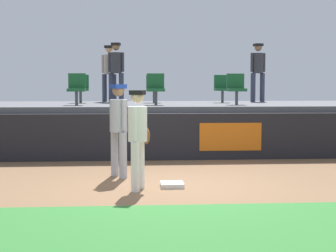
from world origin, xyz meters
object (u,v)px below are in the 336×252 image
(seat_front_right, at_px, (236,87))
(seat_back_right, at_px, (222,87))
(player_runner_visitor, at_px, (119,124))
(seat_back_left, at_px, (81,87))
(first_base, at_px, (172,185))
(seat_front_left, at_px, (77,87))
(seat_back_center, at_px, (154,87))
(spectator_capped, at_px, (116,68))
(player_fielder_home, at_px, (138,133))
(spectator_casual, at_px, (258,68))
(seat_front_center, at_px, (156,87))
(spectator_hooded, at_px, (109,69))

(seat_front_right, bearing_deg, seat_back_right, 92.00)
(player_runner_visitor, relative_size, seat_back_left, 2.15)
(first_base, relative_size, player_runner_visitor, 0.22)
(seat_back_left, relative_size, seat_front_left, 1.00)
(seat_back_center, relative_size, spectator_capped, 0.46)
(player_fielder_home, xyz_separation_m, spectator_casual, (3.97, 7.79, 1.36))
(player_runner_visitor, xyz_separation_m, seat_front_right, (3.07, 3.76, 0.69))
(player_runner_visitor, relative_size, seat_front_center, 2.15)
(seat_back_right, distance_m, seat_front_right, 1.80)
(spectator_capped, bearing_deg, seat_back_left, 44.18)
(spectator_hooded, bearing_deg, seat_back_left, 67.37)
(first_base, xyz_separation_m, seat_back_center, (-0.01, 6.63, 1.70))
(player_fielder_home, bearing_deg, seat_back_right, 176.98)
(spectator_casual, bearing_deg, player_fielder_home, 49.20)
(seat_back_center, bearing_deg, seat_back_right, -0.00)
(seat_front_left, distance_m, spectator_hooded, 2.98)
(seat_front_left, distance_m, spectator_casual, 6.18)
(seat_back_center, bearing_deg, spectator_capped, 152.00)
(spectator_casual, bearing_deg, seat_back_right, 21.31)
(player_fielder_home, relative_size, seat_front_right, 2.03)
(player_fielder_home, relative_size, seat_back_left, 2.03)
(seat_back_right, relative_size, spectator_hooded, 0.47)
(seat_back_right, bearing_deg, spectator_casual, 35.10)
(seat_back_left, bearing_deg, seat_front_left, -87.92)
(player_runner_visitor, bearing_deg, spectator_hooded, 152.33)
(seat_front_right, height_order, seat_back_center, same)
(seat_back_right, bearing_deg, seat_front_right, -88.00)
(player_runner_visitor, xyz_separation_m, spectator_casual, (4.33, 6.49, 1.30))
(spectator_hooded, bearing_deg, seat_front_center, 130.63)
(player_runner_visitor, xyz_separation_m, seat_back_right, (3.01, 5.56, 0.69))
(seat_front_right, distance_m, spectator_capped, 4.11)
(player_runner_visitor, xyz_separation_m, seat_back_center, (0.94, 5.56, 0.69))
(seat_back_left, relative_size, spectator_hooded, 0.47)
(seat_front_left, bearing_deg, seat_back_left, 92.08)
(seat_front_center, height_order, spectator_hooded, spectator_hooded)
(seat_front_center, xyz_separation_m, spectator_capped, (-1.11, 2.41, 0.59))
(first_base, xyz_separation_m, seat_front_right, (2.11, 4.83, 1.70))
(first_base, distance_m, spectator_capped, 7.68)
(seat_back_left, distance_m, seat_back_right, 4.25)
(seat_back_left, bearing_deg, seat_back_right, -0.00)
(seat_front_left, relative_size, spectator_hooded, 0.47)
(seat_back_right, bearing_deg, seat_front_center, -139.45)
(first_base, height_order, seat_back_left, seat_back_left)
(first_base, height_order, seat_front_right, seat_front_right)
(seat_back_right, bearing_deg, seat_back_center, 180.00)
(player_runner_visitor, relative_size, seat_back_right, 2.15)
(player_runner_visitor, bearing_deg, spectator_capped, 150.44)
(seat_front_center, distance_m, seat_back_right, 2.77)
(seat_front_left, bearing_deg, spectator_capped, 68.06)
(player_runner_visitor, distance_m, seat_back_center, 5.68)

